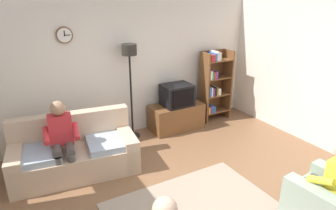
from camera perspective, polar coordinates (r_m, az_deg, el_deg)
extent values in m
plane|color=brown|center=(4.40, 6.79, -17.73)|extent=(12.00, 12.00, 0.00)
cube|color=silver|center=(5.96, -7.91, 7.10)|extent=(6.20, 0.12, 2.70)
cylinder|color=brown|center=(5.45, -19.12, 12.45)|extent=(0.28, 0.03, 0.28)
cylinder|color=white|center=(5.44, -19.09, 12.43)|extent=(0.24, 0.01, 0.24)
cube|color=black|center=(5.43, -19.11, 12.74)|extent=(0.02, 0.01, 0.09)
cube|color=black|center=(5.44, -18.65, 12.48)|extent=(0.11, 0.01, 0.01)
cube|color=tan|center=(5.06, -17.12, -10.17)|extent=(1.99, 1.08, 0.42)
cube|color=tan|center=(5.18, -18.04, -3.92)|extent=(1.91, 0.45, 0.48)
cube|color=tan|center=(5.12, -7.77, -8.05)|extent=(0.33, 0.86, 0.56)
cube|color=tan|center=(5.06, -26.83, -10.67)|extent=(0.33, 0.86, 0.56)
cube|color=#9EADBC|center=(4.93, -11.58, -6.99)|extent=(0.68, 0.75, 0.10)
cube|color=#9EADBC|center=(4.89, -23.25, -8.58)|extent=(0.68, 0.75, 0.10)
cube|color=brown|center=(6.32, 1.57, -2.23)|extent=(1.10, 0.56, 0.54)
cube|color=black|center=(6.52, 0.39, -1.24)|extent=(1.10, 0.04, 0.03)
cube|color=black|center=(6.14, 1.71, 1.92)|extent=(0.60, 0.48, 0.44)
cube|color=black|center=(5.94, 2.93, 1.27)|extent=(0.50, 0.01, 0.36)
cube|color=brown|center=(6.57, 6.83, 3.22)|extent=(0.04, 0.36, 1.55)
cube|color=brown|center=(6.96, 11.11, 3.95)|extent=(0.04, 0.36, 1.55)
cube|color=brown|center=(6.89, 8.16, 3.96)|extent=(0.64, 0.02, 1.55)
cube|color=brown|center=(6.95, 8.77, -0.99)|extent=(0.60, 0.34, 0.02)
cube|color=gold|center=(6.76, 7.23, -0.76)|extent=(0.04, 0.28, 0.15)
cube|color=#72338C|center=(6.78, 7.53, -0.68)|extent=(0.03, 0.28, 0.15)
cube|color=#2D59A5|center=(6.80, 7.81, -0.54)|extent=(0.04, 0.28, 0.17)
cube|color=#2D59A5|center=(6.84, 8.18, -0.56)|extent=(0.05, 0.28, 0.14)
cube|color=brown|center=(6.82, 8.94, 2.04)|extent=(0.60, 0.34, 0.02)
cube|color=#2D59A5|center=(6.62, 7.41, 2.65)|extent=(0.05, 0.28, 0.22)
cube|color=silver|center=(6.65, 7.73, 2.68)|extent=(0.04, 0.28, 0.21)
cube|color=#72338C|center=(6.68, 8.03, 2.61)|extent=(0.03, 0.28, 0.18)
cube|color=black|center=(6.71, 8.41, 2.74)|extent=(0.06, 0.28, 0.19)
cube|color=gold|center=(6.75, 8.78, 2.68)|extent=(0.04, 0.28, 0.16)
cube|color=silver|center=(6.78, 9.16, 2.71)|extent=(0.06, 0.28, 0.15)
cube|color=brown|center=(6.71, 9.12, 5.18)|extent=(0.60, 0.34, 0.02)
cube|color=silver|center=(6.52, 7.58, 5.81)|extent=(0.05, 0.28, 0.20)
cube|color=#267F4C|center=(6.55, 7.95, 5.71)|extent=(0.03, 0.28, 0.16)
cube|color=red|center=(6.58, 8.26, 5.75)|extent=(0.03, 0.28, 0.16)
cube|color=#72338C|center=(6.61, 8.60, 5.80)|extent=(0.05, 0.28, 0.16)
cube|color=brown|center=(6.62, 9.31, 8.42)|extent=(0.60, 0.34, 0.02)
cube|color=red|center=(6.43, 7.67, 8.93)|extent=(0.03, 0.28, 0.15)
cube|color=red|center=(6.46, 8.06, 8.95)|extent=(0.06, 0.28, 0.14)
cube|color=#2D59A5|center=(6.49, 8.46, 9.10)|extent=(0.04, 0.28, 0.17)
cube|color=silver|center=(6.52, 8.81, 9.29)|extent=(0.05, 0.28, 0.20)
cube|color=silver|center=(6.56, 9.20, 9.19)|extent=(0.06, 0.28, 0.17)
cylinder|color=black|center=(6.12, -6.67, -5.79)|extent=(0.28, 0.28, 0.03)
cylinder|color=black|center=(5.80, -7.01, 1.63)|extent=(0.04, 0.04, 1.70)
cylinder|color=black|center=(5.58, -7.41, 10.41)|extent=(0.28, 0.28, 0.20)
cube|color=gray|center=(4.44, 28.14, -16.72)|extent=(0.86, 0.89, 0.40)
cube|color=gray|center=(4.18, 25.97, -17.48)|extent=(0.26, 0.81, 0.56)
cube|color=red|center=(4.82, -19.75, -4.40)|extent=(0.36, 0.24, 0.48)
sphere|color=#A37A5B|center=(4.68, -20.25, -0.56)|extent=(0.22, 0.22, 0.22)
cylinder|color=#4C4742|center=(4.75, -18.19, -7.80)|extent=(0.18, 0.39, 0.13)
cylinder|color=#4C4742|center=(4.75, -20.36, -8.08)|extent=(0.18, 0.39, 0.13)
cylinder|color=#4C4742|center=(4.73, -17.61, -11.83)|extent=(0.12, 0.12, 0.52)
cylinder|color=#4C4742|center=(4.72, -19.82, -12.13)|extent=(0.12, 0.12, 0.52)
cylinder|color=red|center=(4.74, -17.13, -4.76)|extent=(0.13, 0.34, 0.20)
cylinder|color=red|center=(4.74, -22.18, -5.43)|extent=(0.13, 0.34, 0.20)
sphere|color=#D8AD8C|center=(2.66, -0.59, -19.26)|extent=(0.22, 0.22, 0.22)
cylinder|color=#4C4742|center=(4.30, 26.39, -14.11)|extent=(0.16, 0.39, 0.13)
cylinder|color=#4C4742|center=(4.44, 27.62, -13.20)|extent=(0.16, 0.39, 0.13)
cylinder|color=#4C4742|center=(4.50, 23.81, -15.47)|extent=(0.12, 0.12, 0.40)
cylinder|color=#4C4742|center=(4.63, 25.09, -14.57)|extent=(0.12, 0.12, 0.40)
cylinder|color=yellow|center=(4.06, 27.08, -12.69)|extent=(0.11, 0.34, 0.20)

